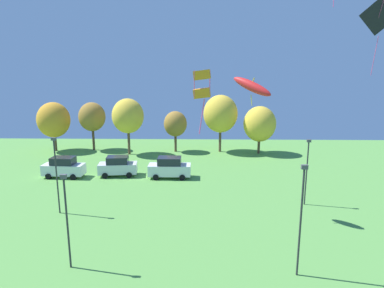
{
  "coord_description": "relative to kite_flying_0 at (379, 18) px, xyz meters",
  "views": [
    {
      "loc": [
        -0.65,
        2.04,
        11.86
      ],
      "look_at": [
        -0.98,
        16.56,
        8.68
      ],
      "focal_mm": 32.0,
      "sensor_mm": 36.0,
      "label": 1
    }
  ],
  "objects": [
    {
      "name": "parked_car_third_from_left",
      "position": [
        -18.67,
        5.15,
        -15.02
      ],
      "size": [
        4.67,
        2.05,
        2.35
      ],
      "rotation": [
        0.0,
        0.0,
        0.0
      ],
      "color": "silver",
      "rests_on": "ground"
    },
    {
      "name": "light_post_3",
      "position": [
        -27.12,
        -4.66,
        -12.53
      ],
      "size": [
        0.36,
        0.2,
        6.5
      ],
      "color": "#2D2D33",
      "rests_on": "ground"
    },
    {
      "name": "light_post_0",
      "position": [
        -9.57,
        -13.16,
        -12.41
      ],
      "size": [
        0.36,
        0.2,
        6.74
      ],
      "color": "#2D2D33",
      "rests_on": "ground"
    },
    {
      "name": "treeline_tree_0",
      "position": [
        -36.66,
        17.59,
        -11.55
      ],
      "size": [
        4.68,
        4.68,
        7.22
      ],
      "color": "brown",
      "rests_on": "ground"
    },
    {
      "name": "parked_car_second_from_left",
      "position": [
        -24.61,
        5.76,
        -15.07
      ],
      "size": [
        4.45,
        2.4,
        2.25
      ],
      "rotation": [
        0.0,
        0.0,
        0.11
      ],
      "color": "silver",
      "rests_on": "ground"
    },
    {
      "name": "parked_car_leftmost",
      "position": [
        -30.54,
        5.07,
        -15.04
      ],
      "size": [
        4.62,
        2.15,
        2.32
      ],
      "rotation": [
        0.0,
        0.0,
        -0.05
      ],
      "color": "silver",
      "rests_on": "ground"
    },
    {
      "name": "treeline_tree_5",
      "position": [
        -6.86,
        16.68,
        -11.9
      ],
      "size": [
        4.57,
        4.57,
        6.8
      ],
      "color": "brown",
      "rests_on": "ground"
    },
    {
      "name": "treeline_tree_3",
      "position": [
        -18.87,
        17.59,
        -12.08
      ],
      "size": [
        3.34,
        3.34,
        5.97
      ],
      "color": "brown",
      "rests_on": "ground"
    },
    {
      "name": "kite_flying_7",
      "position": [
        -15.23,
        -13.96,
        -5.06
      ],
      "size": [
        0.93,
        0.88,
        3.28
      ],
      "color": "orange"
    },
    {
      "name": "treeline_tree_4",
      "position": [
        -12.36,
        17.67,
        -10.6
      ],
      "size": [
        4.92,
        4.92,
        8.3
      ],
      "color": "brown",
      "rests_on": "ground"
    },
    {
      "name": "kite_flying_0",
      "position": [
        0.0,
        0.0,
        0.0
      ],
      "size": [
        3.3,
        0.98,
        6.63
      ],
      "color": "black"
    },
    {
      "name": "treeline_tree_1",
      "position": [
        -31.23,
        18.39,
        -11.21
      ],
      "size": [
        3.89,
        3.89,
        7.14
      ],
      "color": "brown",
      "rests_on": "ground"
    },
    {
      "name": "kite_flying_1",
      "position": [
        -11.34,
        -4.67,
        -5.61
      ],
      "size": [
        3.24,
        2.58,
        2.44
      ],
      "color": "red"
    },
    {
      "name": "treeline_tree_2",
      "position": [
        -25.38,
        15.84,
        -10.71
      ],
      "size": [
        4.42,
        4.42,
        7.92
      ],
      "color": "brown",
      "rests_on": "ground"
    },
    {
      "name": "light_post_1",
      "position": [
        -5.92,
        -2.31,
        -12.81
      ],
      "size": [
        0.36,
        0.2,
        5.95
      ],
      "color": "#2D2D33",
      "rests_on": "ground"
    },
    {
      "name": "light_post_2",
      "position": [
        -23.19,
        -12.67,
        -12.82
      ],
      "size": [
        0.36,
        0.2,
        5.93
      ],
      "color": "#2D2D33",
      "rests_on": "ground"
    }
  ]
}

